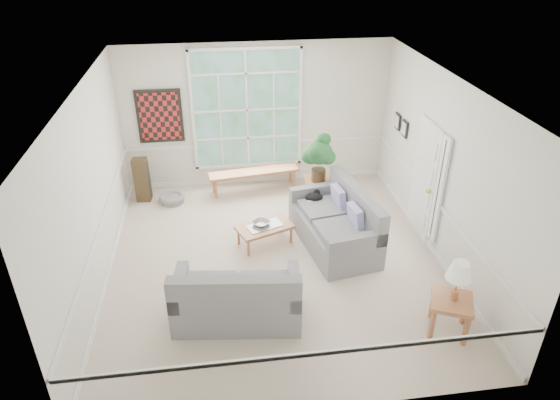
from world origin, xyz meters
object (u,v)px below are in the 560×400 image
at_px(coffee_table, 265,235).
at_px(end_table, 321,195).
at_px(side_table, 449,315).
at_px(loveseat_right, 334,219).
at_px(loveseat_front, 237,290).

height_order(coffee_table, end_table, end_table).
bearing_deg(coffee_table, end_table, 19.56).
bearing_deg(side_table, end_table, 106.19).
relative_size(coffee_table, side_table, 1.73).
height_order(end_table, side_table, end_table).
bearing_deg(end_table, coffee_table, -139.37).
distance_m(loveseat_right, side_table, 2.56).
bearing_deg(loveseat_front, loveseat_right, 49.17).
height_order(loveseat_right, coffee_table, loveseat_right).
bearing_deg(loveseat_front, side_table, -6.62).
xyz_separation_m(end_table, side_table, (1.04, -3.57, -0.04)).
height_order(loveseat_front, coffee_table, loveseat_front).
height_order(coffee_table, side_table, side_table).
distance_m(loveseat_right, loveseat_front, 2.41).
bearing_deg(side_table, loveseat_front, 166.57).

